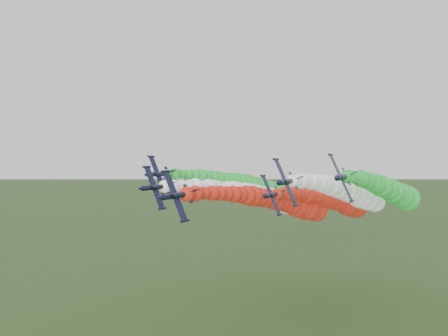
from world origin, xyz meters
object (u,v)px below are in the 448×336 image
(jet_lead, at_px, (290,204))
(jet_outer_left, at_px, (256,187))
(jet_inner_left, at_px, (264,197))
(jet_outer_right, at_px, (393,192))
(jet_inner_right, at_px, (355,194))
(jet_trail, at_px, (339,202))

(jet_lead, height_order, jet_outer_left, jet_outer_left)
(jet_inner_left, distance_m, jet_outer_right, 34.77)
(jet_lead, relative_size, jet_inner_left, 1.00)
(jet_lead, bearing_deg, jet_inner_right, 38.50)
(jet_lead, relative_size, jet_inner_right, 1.00)
(jet_inner_right, bearing_deg, jet_lead, -141.50)
(jet_lead, xyz_separation_m, jet_inner_right, (14.22, 11.31, 2.26))
(jet_inner_left, relative_size, jet_inner_right, 1.01)
(jet_outer_right, bearing_deg, jet_outer_left, 177.08)
(jet_inner_left, xyz_separation_m, jet_trail, (18.09, 15.19, -1.85))
(jet_inner_right, distance_m, jet_trail, 14.58)
(jet_inner_right, height_order, jet_outer_right, jet_outer_right)
(jet_inner_right, xyz_separation_m, jet_outer_left, (-31.28, 7.23, 0.65))
(jet_trail, bearing_deg, jet_outer_right, -24.81)
(jet_lead, bearing_deg, jet_inner_left, 141.22)
(jet_inner_right, bearing_deg, jet_trail, 118.61)
(jet_inner_left, relative_size, jet_outer_right, 1.00)
(jet_outer_left, xyz_separation_m, jet_outer_right, (40.20, -2.05, -0.15))
(jet_outer_right, height_order, jet_trail, jet_outer_right)
(jet_outer_left, bearing_deg, jet_inner_left, -57.30)
(jet_inner_right, xyz_separation_m, jet_outer_right, (8.92, 5.18, 0.50))
(jet_lead, height_order, jet_inner_left, jet_inner_left)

